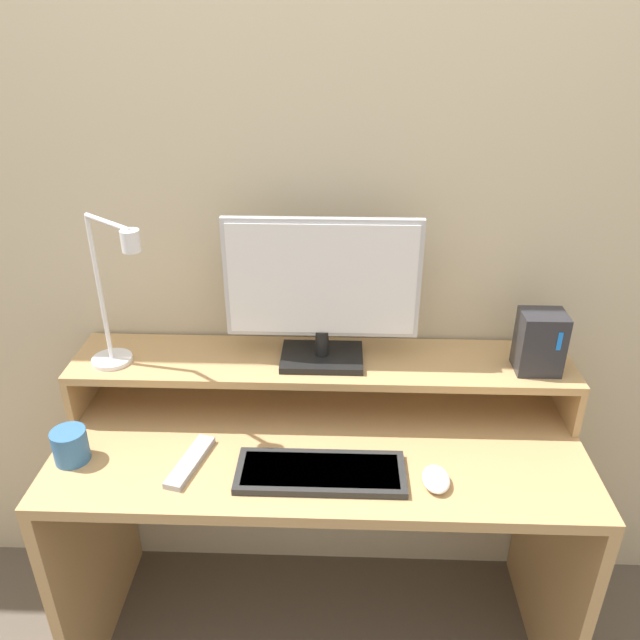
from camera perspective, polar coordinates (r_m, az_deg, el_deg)
name	(u,v)px	position (r m, az deg, el deg)	size (l,w,h in m)	color
wall_back	(324,216)	(1.69, 0.38, 9.53)	(6.00, 0.05, 2.50)	beige
desk	(320,499)	(1.79, 0.00, -16.09)	(1.35, 0.56, 0.75)	tan
monitor_shelf	(322,366)	(1.70, 0.18, -4.19)	(1.35, 0.25, 0.15)	tan
monitor	(321,289)	(1.59, 0.11, 2.82)	(0.50, 0.16, 0.40)	black
desk_lamp	(115,304)	(1.64, -18.27, 1.40)	(0.21, 0.18, 0.41)	silver
router_dock	(540,342)	(1.70, 19.45, -1.91)	(0.11, 0.09, 0.17)	#28282D
keyboard	(321,472)	(1.54, 0.05, -13.73)	(0.41, 0.15, 0.02)	#282828
mouse	(436,479)	(1.54, 10.56, -14.10)	(0.07, 0.10, 0.03)	white
remote_control	(190,462)	(1.60, -11.78, -12.58)	(0.09, 0.20, 0.02)	#99999E
mug	(70,446)	(1.68, -21.86, -10.62)	(0.09, 0.09, 0.09)	#33669E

